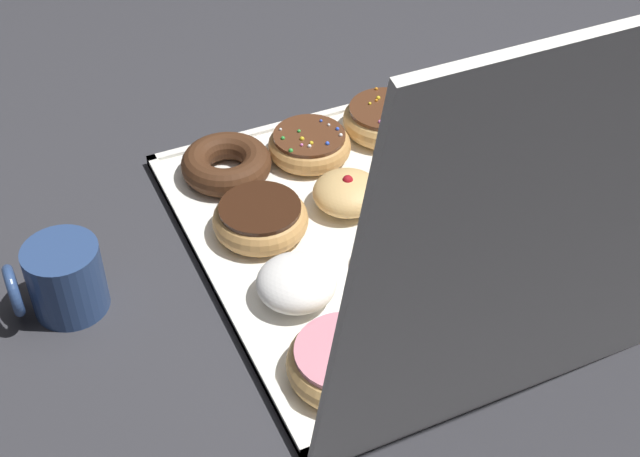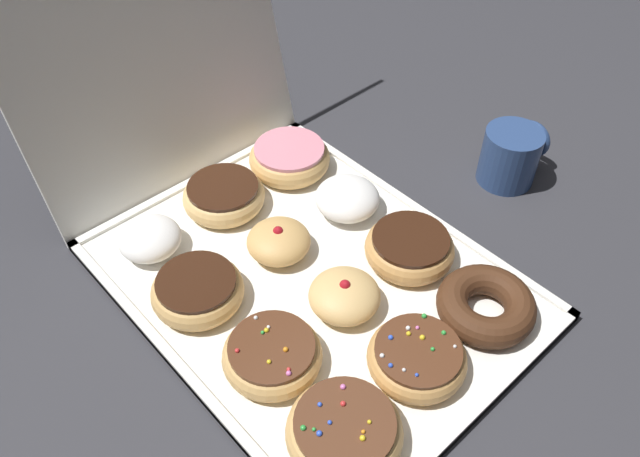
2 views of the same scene
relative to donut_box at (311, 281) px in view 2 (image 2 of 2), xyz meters
The scene contains 16 objects.
ground_plane 0.01m from the donut_box, ahead, with size 3.00×3.00×0.00m, color #333338.
donut_box is the anchor object (origin of this frame).
box_lid_open 0.41m from the donut_box, 90.00° to the left, with size 0.41×0.51×0.01m, color white.
sprinkle_donut_0 0.23m from the donut_box, 122.96° to the right, with size 0.12×0.12×0.04m.
sprinkle_donut_1 0.18m from the donut_box, 90.32° to the right, with size 0.11×0.11×0.04m.
chocolate_cake_ring_donut_2 0.22m from the donut_box, 57.81° to the right, with size 0.12×0.12×0.04m.
sprinkle_donut_3 0.14m from the donut_box, 150.43° to the right, with size 0.11×0.11×0.04m.
jelly_filled_donut_4 0.07m from the donut_box, 93.04° to the right, with size 0.09×0.09×0.05m.
chocolate_frosted_donut_5 0.14m from the donut_box, 27.51° to the right, with size 0.12×0.12×0.04m.
chocolate_frosted_donut_6 0.15m from the donut_box, 152.29° to the left, with size 0.11×0.11×0.04m.
jelly_filled_donut_7 0.07m from the donut_box, 89.83° to the left, with size 0.08×0.08×0.05m.
powdered_filled_donut_8 0.14m from the donut_box, 26.11° to the left, with size 0.09×0.09×0.05m.
powdered_filled_donut_9 0.22m from the donut_box, 124.14° to the left, with size 0.08×0.08×0.04m.
chocolate_frosted_donut_10 0.19m from the donut_box, 89.08° to the left, with size 0.12×0.12×0.04m.
pink_frosted_donut_11 0.22m from the donut_box, 56.41° to the left, with size 0.12×0.12×0.04m.
coffee_mug 0.37m from the donut_box, ahead, with size 0.10×0.08×0.09m.
Camera 2 is at (-0.35, -0.40, 0.63)m, focal length 35.39 mm.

